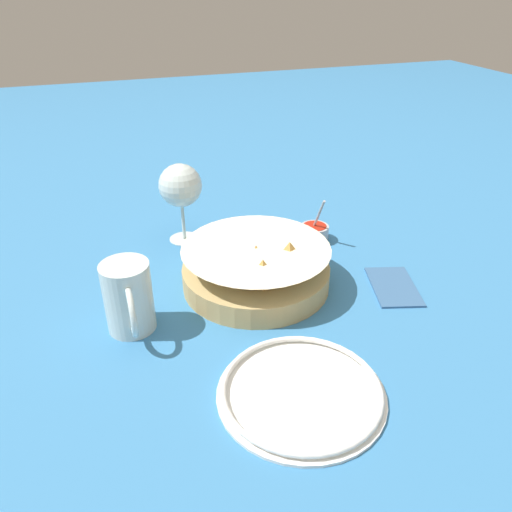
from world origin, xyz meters
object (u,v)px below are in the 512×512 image
beer_mug (129,300)px  side_plate (304,390)px  food_basket (257,269)px  sauce_cup (314,232)px  wine_glass (180,188)px

beer_mug → side_plate: bearing=42.2°
food_basket → sauce_cup: 0.21m
food_basket → side_plate: (0.27, -0.03, -0.03)m
side_plate → beer_mug: bearing=-137.8°
wine_glass → beer_mug: wine_glass is taller
beer_mug → side_plate: 0.30m
wine_glass → food_basket: bearing=22.0°
food_basket → beer_mug: bearing=-76.7°
wine_glass → side_plate: 0.51m
food_basket → beer_mug: size_ratio=2.20×
beer_mug → side_plate: (0.22, 0.20, -0.05)m
wine_glass → beer_mug: bearing=-27.4°
wine_glass → beer_mug: 0.31m
wine_glass → beer_mug: (0.27, -0.14, -0.06)m
sauce_cup → side_plate: 0.44m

